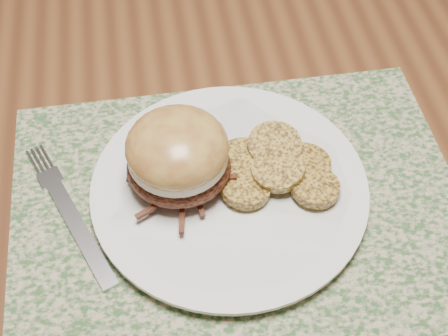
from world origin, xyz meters
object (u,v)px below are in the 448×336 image
Objects in this scene: fork at (69,212)px; dinner_plate at (229,189)px; dining_table at (154,92)px; pork_sandwich at (178,155)px.

dinner_plate is at bearing -23.39° from fork.
dining_table is 0.27m from pork_sandwich.
pork_sandwich is (0.01, -0.23, 0.14)m from dining_table.
dinner_plate is 1.41× the size of fork.
pork_sandwich is 0.64× the size of fork.
pork_sandwich is at bearing 163.34° from dinner_plate.
pork_sandwich reaches higher than dining_table.
pork_sandwich is at bearing -16.44° from fork.
fork is (-0.16, 0.00, -0.01)m from dinner_plate.
fork is at bearing -163.26° from pork_sandwich.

